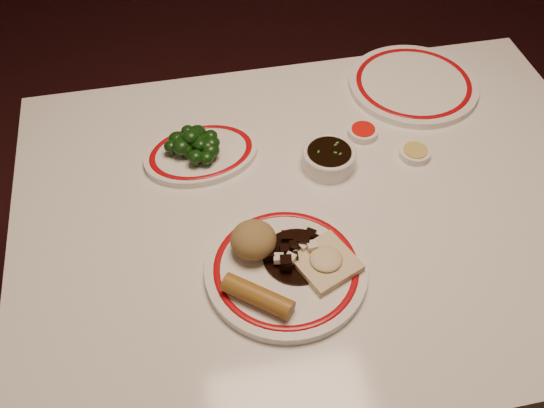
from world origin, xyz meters
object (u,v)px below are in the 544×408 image
(main_plate, at_px, (286,270))
(broccoli_pile, at_px, (196,143))
(dining_table, at_px, (325,232))
(broccoli_plate, at_px, (201,154))
(spring_roll, at_px, (258,296))
(fried_wonton, at_px, (326,262))
(soy_bowl, at_px, (329,159))
(rice_mound, at_px, (253,240))
(stirfry_heap, at_px, (295,252))

(main_plate, relative_size, broccoli_pile, 3.12)
(dining_table, bearing_deg, broccoli_plate, 141.67)
(dining_table, xyz_separation_m, main_plate, (-0.12, -0.14, 0.10))
(dining_table, distance_m, broccoli_plate, 0.30)
(spring_roll, xyz_separation_m, broccoli_pile, (-0.05, 0.38, 0.01))
(fried_wonton, distance_m, broccoli_pile, 0.38)
(soy_bowl, bearing_deg, fried_wonton, -106.55)
(broccoli_plate, bearing_deg, broccoli_pile, -175.85)
(fried_wonton, bearing_deg, main_plate, 171.70)
(broccoli_plate, bearing_deg, spring_roll, -83.04)
(rice_mound, xyz_separation_m, fried_wonton, (0.12, -0.06, -0.02))
(main_plate, height_order, fried_wonton, fried_wonton)
(fried_wonton, xyz_separation_m, broccoli_pile, (-0.18, 0.33, 0.01))
(stirfry_heap, bearing_deg, rice_mound, 157.81)
(stirfry_heap, height_order, broccoli_pile, broccoli_pile)
(spring_roll, height_order, broccoli_pile, broccoli_pile)
(dining_table, height_order, main_plate, main_plate)
(spring_roll, height_order, fried_wonton, spring_roll)
(rice_mound, bearing_deg, soy_bowl, 45.53)
(soy_bowl, bearing_deg, rice_mound, -134.47)
(dining_table, height_order, broccoli_pile, broccoli_pile)
(dining_table, height_order, rice_mound, rice_mound)
(rice_mound, height_order, broccoli_pile, rice_mound)
(dining_table, bearing_deg, spring_roll, -130.96)
(fried_wonton, bearing_deg, spring_roll, -159.25)
(dining_table, xyz_separation_m, broccoli_plate, (-0.22, 0.18, 0.10))
(rice_mound, xyz_separation_m, broccoli_plate, (-0.06, 0.27, -0.04))
(broccoli_plate, relative_size, broccoli_pile, 2.32)
(main_plate, bearing_deg, soy_bowl, 59.50)
(main_plate, distance_m, spring_roll, 0.09)
(soy_bowl, bearing_deg, stirfry_heap, -118.98)
(broccoli_plate, height_order, broccoli_pile, broccoli_pile)
(dining_table, distance_m, rice_mound, 0.24)
(main_plate, bearing_deg, broccoli_plate, 108.48)
(stirfry_heap, xyz_separation_m, soy_bowl, (0.12, 0.22, -0.01))
(stirfry_heap, distance_m, broccoli_plate, 0.33)
(rice_mound, distance_m, fried_wonton, 0.13)
(dining_table, bearing_deg, stirfry_heap, -127.59)
(dining_table, bearing_deg, fried_wonton, -107.26)
(dining_table, relative_size, broccoli_plate, 4.59)
(main_plate, bearing_deg, rice_mound, 135.03)
(main_plate, xyz_separation_m, soy_bowl, (0.14, 0.24, 0.01))
(rice_mound, height_order, broccoli_plate, rice_mound)
(main_plate, height_order, broccoli_plate, main_plate)
(spring_roll, distance_m, broccoli_plate, 0.38)
(spring_roll, bearing_deg, rice_mound, 32.41)
(spring_roll, height_order, stirfry_heap, spring_roll)
(fried_wonton, bearing_deg, soy_bowl, 73.45)
(dining_table, height_order, broccoli_plate, broccoli_plate)
(broccoli_plate, xyz_separation_m, broccoli_pile, (-0.01, -0.00, 0.03))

